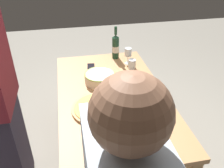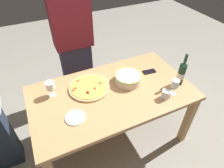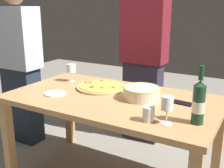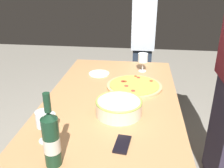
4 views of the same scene
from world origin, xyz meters
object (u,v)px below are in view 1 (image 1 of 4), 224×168
dining_table (112,103)px  wine_bottle (116,46)px  side_plate (146,124)px  cup_amber (132,64)px  serving_bowl (100,77)px  wine_glass_near_pizza (128,53)px  pizza (98,108)px  cell_phone (91,67)px  wine_glass_by_bottle (98,130)px

dining_table → wine_bottle: (0.68, -0.18, 0.23)m
wine_bottle → side_plate: bearing=179.4°
wine_bottle → cup_amber: bearing=-156.5°
serving_bowl → wine_glass_near_pizza: wine_glass_near_pizza is taller
pizza → cell_phone: size_ratio=2.86×
serving_bowl → cup_amber: bearing=-60.1°
wine_bottle → wine_glass_by_bottle: 1.28m
dining_table → serving_bowl: 0.27m
wine_glass_by_bottle → pizza: bearing=-8.8°
serving_bowl → cup_amber: size_ratio=3.07×
dining_table → cell_phone: (0.51, 0.12, 0.10)m
cup_amber → side_plate: size_ratio=0.52×
cup_amber → cell_phone: cup_amber is taller
side_plate → cell_phone: (0.94, 0.28, 0.00)m
pizza → wine_glass_near_pizza: bearing=-30.4°
side_plate → wine_glass_near_pizza: bearing=-6.6°
wine_glass_by_bottle → side_plate: wine_glass_by_bottle is taller
dining_table → wine_glass_by_bottle: size_ratio=9.93×
dining_table → pizza: bearing=142.1°
cell_phone → wine_glass_near_pizza: bearing=8.7°
pizza → wine_glass_near_pizza: 0.84m
side_plate → dining_table: bearing=21.1°
pizza → wine_bottle: wine_bottle is taller
wine_glass_near_pizza → wine_glass_by_bottle: size_ratio=1.06×
dining_table → side_plate: side_plate is taller
wine_bottle → pizza: bearing=159.8°
serving_bowl → wine_bottle: wine_bottle is taller
serving_bowl → side_plate: 0.68m
wine_bottle → cup_amber: size_ratio=3.82×
pizza → cell_phone: 0.70m
dining_table → cup_amber: cup_amber is taller
pizza → serving_bowl: bearing=-10.8°
serving_bowl → cup_amber: 0.41m
pizza → cell_phone: pizza is taller
serving_bowl → cell_phone: bearing=9.0°
serving_bowl → wine_bottle: size_ratio=0.80×
pizza → serving_bowl: serving_bowl is taller
pizza → side_plate: size_ratio=2.36×
dining_table → wine_bottle: bearing=-14.4°
pizza → wine_bottle: 0.93m
dining_table → side_plate: bearing=-158.9°
dining_table → wine_glass_near_pizza: (0.53, -0.27, 0.22)m
serving_bowl → wine_glass_by_bottle: (-0.76, 0.13, 0.07)m
dining_table → wine_glass_near_pizza: 0.63m
wine_bottle → wine_glass_near_pizza: wine_bottle is taller
cell_phone → wine_bottle: bearing=36.8°
pizza → wine_glass_near_pizza: (0.71, -0.42, 0.11)m
cup_amber → wine_glass_near_pizza: bearing=8.4°
cup_amber → dining_table: bearing=145.4°
dining_table → cup_amber: 0.53m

